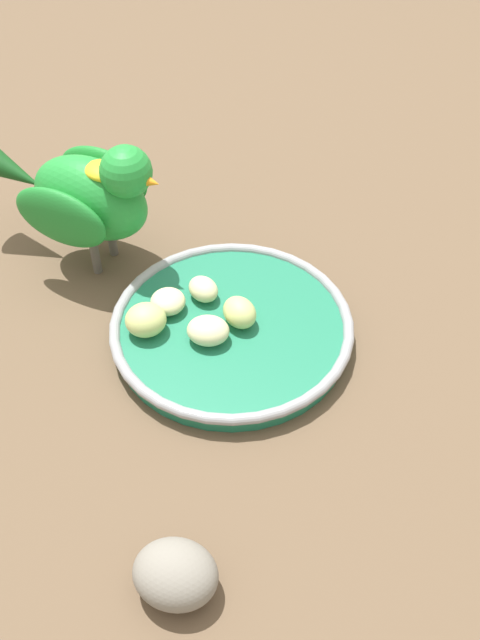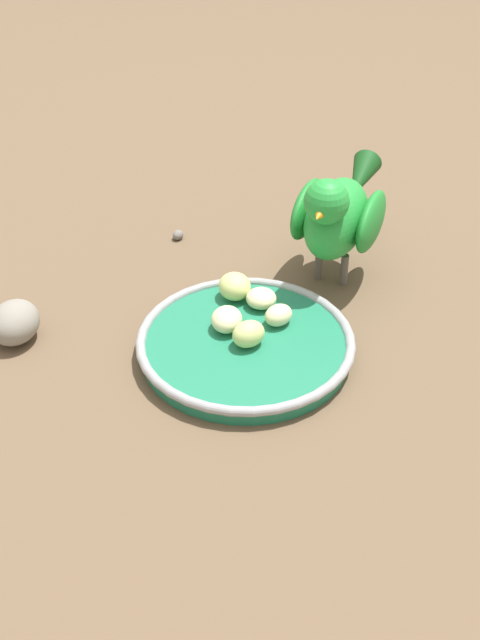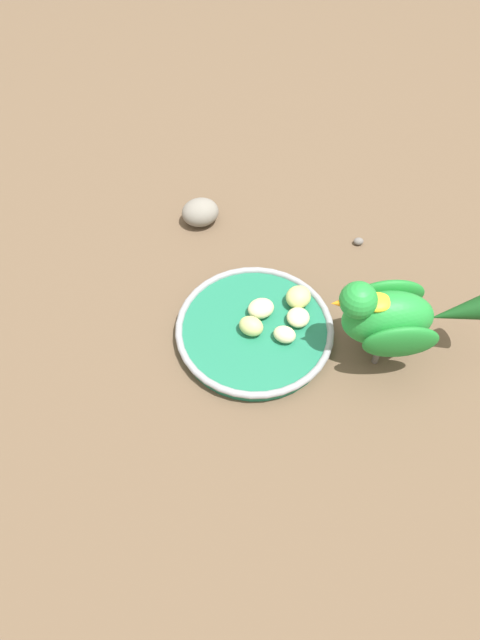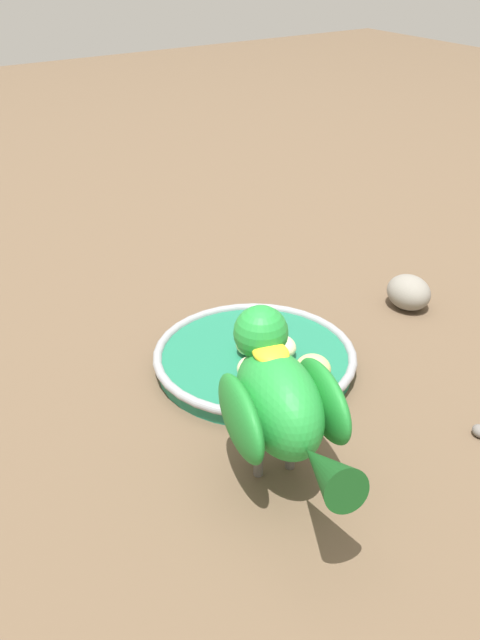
{
  "view_description": "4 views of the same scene",
  "coord_description": "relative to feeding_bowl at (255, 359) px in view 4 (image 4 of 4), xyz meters",
  "views": [
    {
      "loc": [
        0.11,
        -0.48,
        0.52
      ],
      "look_at": [
        0.03,
        -0.04,
        0.05
      ],
      "focal_mm": 41.16,
      "sensor_mm": 36.0,
      "label": 1
    },
    {
      "loc": [
        0.69,
        0.07,
        0.55
      ],
      "look_at": [
        0.03,
        -0.02,
        0.05
      ],
      "focal_mm": 46.44,
      "sensor_mm": 36.0,
      "label": 2
    },
    {
      "loc": [
        0.2,
        0.45,
        0.74
      ],
      "look_at": [
        0.04,
        -0.02,
        0.05
      ],
      "focal_mm": 34.11,
      "sensor_mm": 36.0,
      "label": 3
    },
    {
      "loc": [
        -0.53,
        0.36,
        0.45
      ],
      "look_at": [
        0.04,
        -0.01,
        0.05
      ],
      "focal_mm": 39.81,
      "sensor_mm": 36.0,
      "label": 4
    }
  ],
  "objects": [
    {
      "name": "ground_plane",
      "position": [
        -0.02,
        0.02,
        -0.01
      ],
      "size": [
        4.0,
        4.0,
        0.0
      ],
      "primitive_type": "plane",
      "color": "brown"
    },
    {
      "name": "feeding_bowl",
      "position": [
        0.0,
        0.0,
        0.0
      ],
      "size": [
        0.23,
        0.23,
        0.02
      ],
      "color": "#1E7251",
      "rests_on": "ground_plane"
    },
    {
      "name": "apple_piece_0",
      "position": [
        -0.03,
        0.03,
        0.02
      ],
      "size": [
        0.04,
        0.04,
        0.02
      ],
      "primitive_type": "ellipsoid",
      "rotation": [
        0.0,
        0.0,
        2.44
      ],
      "color": "beige",
      "rests_on": "feeding_bowl"
    },
    {
      "name": "apple_piece_1",
      "position": [
        0.01,
        0.0,
        0.02
      ],
      "size": [
        0.05,
        0.05,
        0.03
      ],
      "primitive_type": "ellipsoid",
      "rotation": [
        0.0,
        0.0,
        2.35
      ],
      "color": "#C6D17A",
      "rests_on": "feeding_bowl"
    },
    {
      "name": "apple_piece_2",
      "position": [
        -0.08,
        -0.02,
        0.02
      ],
      "size": [
        0.05,
        0.05,
        0.03
      ],
      "primitive_type": "ellipsoid",
      "rotation": [
        0.0,
        0.0,
        3.55
      ],
      "color": "#C6D17A",
      "rests_on": "feeding_bowl"
    },
    {
      "name": "apple_piece_3",
      "position": [
        -0.06,
        0.01,
        0.02
      ],
      "size": [
        0.04,
        0.04,
        0.02
      ],
      "primitive_type": "ellipsoid",
      "rotation": [
        0.0,
        0.0,
        1.3
      ],
      "color": "beige",
      "rests_on": "feeding_bowl"
    },
    {
      "name": "apple_piece_4",
      "position": [
        -0.02,
        -0.02,
        0.02
      ],
      "size": [
        0.04,
        0.04,
        0.02
      ],
      "primitive_type": "ellipsoid",
      "rotation": [
        0.0,
        0.0,
        0.06
      ],
      "color": "beige",
      "rests_on": "feeding_bowl"
    },
    {
      "name": "parrot",
      "position": [
        -0.16,
        0.08,
        0.07
      ],
      "size": [
        0.21,
        0.12,
        0.15
      ],
      "rotation": [
        0.0,
        0.0,
        -0.25
      ],
      "color": "#59544C",
      "rests_on": "ground_plane"
    },
    {
      "name": "rock_large",
      "position": [
        0.01,
        -0.25,
        0.01
      ],
      "size": [
        0.07,
        0.06,
        0.04
      ],
      "primitive_type": "ellipsoid",
      "rotation": [
        0.0,
        0.0,
        6.21
      ],
      "color": "gray",
      "rests_on": "ground_plane"
    },
    {
      "name": "pebble_0",
      "position": [
        -0.22,
        -0.12,
        -0.01
      ],
      "size": [
        0.02,
        0.02,
        0.01
      ],
      "primitive_type": "ellipsoid",
      "rotation": [
        0.0,
        0.0,
        2.89
      ],
      "color": "slate",
      "rests_on": "ground_plane"
    }
  ]
}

